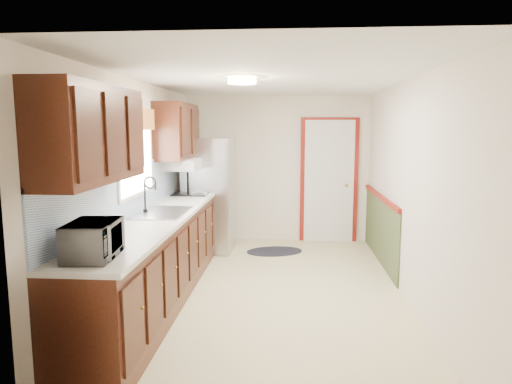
# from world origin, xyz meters

# --- Properties ---
(room_shell) EXTENTS (3.20, 5.20, 2.52)m
(room_shell) POSITION_xyz_m (0.00, 0.00, 1.20)
(room_shell) COLOR beige
(room_shell) RESTS_ON ground
(kitchen_run) EXTENTS (0.63, 4.00, 2.20)m
(kitchen_run) POSITION_xyz_m (-1.24, -0.29, 0.81)
(kitchen_run) COLOR #34150B
(kitchen_run) RESTS_ON ground
(back_wall_trim) EXTENTS (1.12, 2.30, 2.08)m
(back_wall_trim) POSITION_xyz_m (0.99, 2.21, 0.89)
(back_wall_trim) COLOR maroon
(back_wall_trim) RESTS_ON ground
(ceiling_fixture) EXTENTS (0.30, 0.30, 0.06)m
(ceiling_fixture) POSITION_xyz_m (-0.30, -0.20, 2.36)
(ceiling_fixture) COLOR #FFD88C
(ceiling_fixture) RESTS_ON room_shell
(microwave) EXTENTS (0.31, 0.50, 0.32)m
(microwave) POSITION_xyz_m (-1.20, -1.95, 1.10)
(microwave) COLOR white
(microwave) RESTS_ON kitchen_run
(refrigerator) EXTENTS (0.73, 0.73, 1.72)m
(refrigerator) POSITION_xyz_m (-1.02, 1.75, 0.86)
(refrigerator) COLOR #B7B7BC
(refrigerator) RESTS_ON ground
(rug) EXTENTS (0.97, 0.75, 0.01)m
(rug) POSITION_xyz_m (-0.01, 1.71, 0.01)
(rug) COLOR black
(rug) RESTS_ON ground
(cooktop) EXTENTS (0.49, 0.59, 0.02)m
(cooktop) POSITION_xyz_m (-1.19, 1.33, 0.95)
(cooktop) COLOR black
(cooktop) RESTS_ON kitchen_run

